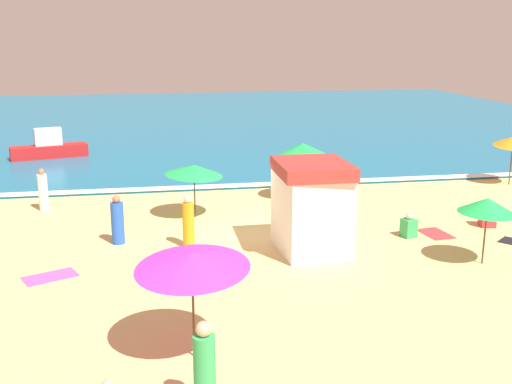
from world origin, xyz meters
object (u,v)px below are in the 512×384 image
at_px(beachgoer_6, 488,216).
at_px(beachgoer_7, 43,191).
at_px(beachgoer_4, 188,223).
at_px(beachgoer_11, 118,222).
at_px(lifeguard_cabana, 312,206).
at_px(beach_umbrella_0, 303,149).
at_px(beachgoer_8, 205,369).
at_px(beachgoer_5, 409,226).
at_px(beach_umbrella_3, 194,170).
at_px(beach_umbrella_2, 192,260).
at_px(small_boat_0, 49,148).
at_px(beach_umbrella_1, 487,206).

xyz_separation_m(beachgoer_6, beachgoer_7, (-15.18, 4.68, 0.36)).
distance_m(beachgoer_4, beachgoer_7, 7.12).
distance_m(beachgoer_4, beachgoer_6, 10.18).
bearing_deg(beachgoer_11, lifeguard_cabana, -16.56).
xyz_separation_m(beach_umbrella_0, beachgoer_8, (-5.12, -13.56, -1.25)).
xyz_separation_m(beachgoer_5, beachgoer_11, (-9.21, 0.94, 0.36)).
height_order(beach_umbrella_3, beachgoer_7, beach_umbrella_3).
xyz_separation_m(beach_umbrella_2, small_boat_0, (-5.87, 21.88, -1.46)).
relative_size(lifeguard_cabana, small_boat_0, 0.69).
xyz_separation_m(beach_umbrella_1, beach_umbrella_3, (-7.72, 6.07, 0.01)).
relative_size(beach_umbrella_1, beachgoer_7, 1.42).
distance_m(beach_umbrella_0, small_boat_0, 15.12).
bearing_deg(beachgoer_5, beachgoer_7, 156.37).
bearing_deg(beachgoer_11, beachgoer_7, 123.41).
height_order(beach_umbrella_3, small_boat_0, beach_umbrella_3).
distance_m(beachgoer_4, small_boat_0, 16.36).
xyz_separation_m(beach_umbrella_1, small_boat_0, (-14.39, 18.00, -1.11)).
relative_size(lifeguard_cabana, beachgoer_6, 3.05).
relative_size(beach_umbrella_2, beachgoer_4, 1.90).
height_order(beach_umbrella_0, beachgoer_6, beach_umbrella_0).
bearing_deg(beachgoer_4, beach_umbrella_1, -19.42).
relative_size(beach_umbrella_0, beachgoer_5, 3.16).
height_order(lifeguard_cabana, beach_umbrella_0, lifeguard_cabana).
xyz_separation_m(beach_umbrella_0, small_boat_0, (-11.03, 10.24, -1.43)).
relative_size(beachgoer_6, beachgoer_7, 0.57).
xyz_separation_m(beach_umbrella_0, beachgoer_5, (2.25, -5.12, -1.68)).
bearing_deg(beachgoer_6, beachgoer_11, 178.48).
bearing_deg(beachgoer_6, beach_umbrella_3, 163.86).
distance_m(beachgoer_7, beachgoer_11, 5.21).
bearing_deg(beachgoer_7, lifeguard_cabana, -35.10).
relative_size(lifeguard_cabana, beachgoer_5, 3.28).
bearing_deg(beachgoer_4, beachgoer_7, 134.78).
height_order(beachgoer_4, beachgoer_5, beachgoer_4).
relative_size(beach_umbrella_0, beach_umbrella_1, 1.18).
bearing_deg(beachgoer_6, small_boat_0, 138.03).
bearing_deg(beach_umbrella_0, lifeguard_cabana, -101.55).
xyz_separation_m(beach_umbrella_1, beachgoer_8, (-8.47, -5.79, -0.93)).
height_order(beachgoer_4, beachgoer_8, beachgoer_8).
relative_size(beach_umbrella_3, beachgoer_5, 3.28).
bearing_deg(beachgoer_11, small_boat_0, 105.79).
distance_m(lifeguard_cabana, beachgoer_5, 3.69).
xyz_separation_m(beach_umbrella_2, beachgoer_8, (0.04, -1.91, -1.28)).
relative_size(beachgoer_6, beachgoer_8, 0.54).
relative_size(beach_umbrella_0, beachgoer_8, 1.58).
height_order(beach_umbrella_3, beachgoer_11, beach_umbrella_3).
distance_m(beach_umbrella_3, beachgoer_4, 3.36).
xyz_separation_m(beach_umbrella_1, beachgoer_5, (-1.10, 2.65, -1.36)).
xyz_separation_m(beach_umbrella_3, beachgoer_4, (-0.44, -3.19, -0.95)).
distance_m(beachgoer_5, beachgoer_6, 3.16).
relative_size(beach_umbrella_2, beachgoer_6, 3.47).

